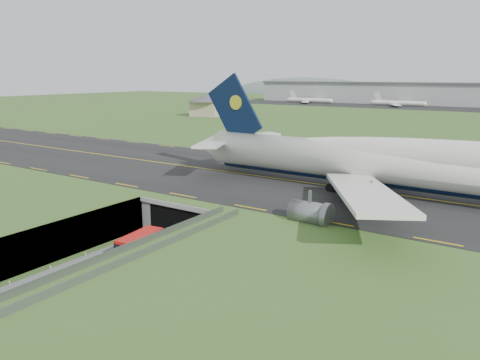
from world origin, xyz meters
The scene contains 10 objects.
ground centered at (0.00, 0.00, 0.00)m, with size 900.00×900.00×0.00m, color #3E5D25.
airfield_deck centered at (0.00, 0.00, 3.00)m, with size 800.00×800.00×6.00m, color gray.
trench_road centered at (0.00, -7.50, 0.10)m, with size 12.00×75.00×0.20m, color slate.
taxiway centered at (0.00, 33.00, 6.09)m, with size 800.00×44.00×0.18m, color black.
tunnel_portal centered at (0.00, 16.71, 3.33)m, with size 17.00×22.30×6.00m.
guideway centered at (11.00, -19.11, 5.32)m, with size 3.00×53.00×7.05m.
jumbo_jet centered at (34.86, 32.41, 11.87)m, with size 105.02×65.66×21.72m.
shuttle_tram centered at (0.71, -1.19, 1.81)m, with size 4.13×8.49×3.31m.
service_building centered at (-96.61, 143.11, 12.71)m, with size 24.21×24.21×11.32m.
cargo_terminal centered at (-0.26, 299.41, 13.96)m, with size 320.00×67.00×15.60m.
Camera 1 is at (50.05, -48.27, 26.72)m, focal length 35.00 mm.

